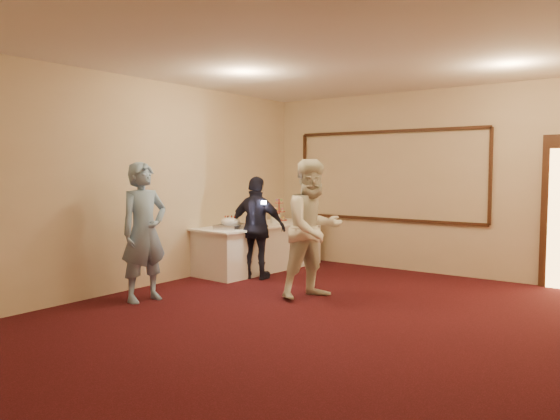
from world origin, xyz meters
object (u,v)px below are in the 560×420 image
Objects in this scene: buffet_table at (259,247)px; cupcake_stand at (279,212)px; pavlova_tray at (231,223)px; guest at (257,228)px; woman at (314,229)px; plate_stack_b at (275,219)px; man at (144,232)px; tart at (252,225)px; plate_stack_a at (261,219)px.

buffet_table is 5.87× the size of cupcake_stand.
guest is (0.43, 0.13, -0.05)m from pavlova_tray.
guest is at bearing 89.48° from woman.
cupcake_stand is at bearing 118.76° from plate_stack_b.
man reaches higher than cupcake_stand.
man is at bearing 151.42° from woman.
woman is at bearing -32.89° from buffet_table.
pavlova_tray is 0.44m from tart.
woman is 1.15× the size of guest.
man is at bearing -85.79° from pavlova_tray.
pavlova_tray reaches higher than buffet_table.
man is (0.14, -1.85, 0.05)m from pavlova_tray.
plate_stack_b is at bearing 69.88° from woman.
cupcake_stand reaches higher than tart.
buffet_table is 1.43× the size of man.
tart is (0.14, -0.36, 0.41)m from buffet_table.
tart is (0.09, 0.43, -0.06)m from pavlova_tray.
woman reaches higher than man.
cupcake_stand is 0.24× the size of man.
man is 2.00m from guest.
plate_stack_b is 0.72m from tart.
guest is at bearing -41.09° from tart.
plate_stack_a is 2.27m from woman.
plate_stack_a is (0.15, -0.72, -0.07)m from cupcake_stand.
guest is (0.34, -0.30, 0.00)m from tart.
plate_stack_b is at bearing 77.21° from buffet_table.
cupcake_stand is 1.60× the size of tart.
cupcake_stand is 2.16× the size of plate_stack_a.
pavlova_tray is at bearing -91.57° from plate_stack_b.
man is 2.21m from woman.
guest is at bearing -66.27° from cupcake_stand.
plate_stack_a is 0.74× the size of tart.
buffet_table is at bearing -80.20° from plate_stack_a.
buffet_table is 9.39× the size of tart.
guest reaches higher than tart.
man is at bearing 67.99° from guest.
woman is at bearing -42.05° from man.
woman reaches higher than cupcake_stand.
woman is (1.82, -0.42, 0.07)m from pavlova_tray.
pavlova_tray is at bearing 98.07° from woman.
woman is (1.68, 1.43, 0.02)m from man.
man reaches higher than guest.
tart is (0.06, -0.72, -0.05)m from plate_stack_b.
buffet_table is 0.47m from plate_stack_a.
man is 0.98× the size of woman.
guest is (0.29, 1.98, -0.10)m from man.
pavlova_tray is at bearing 3.33° from guest.
pavlova_tray is 0.30× the size of woman.
man is 1.13× the size of guest.
plate_stack_b reaches higher than tart.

